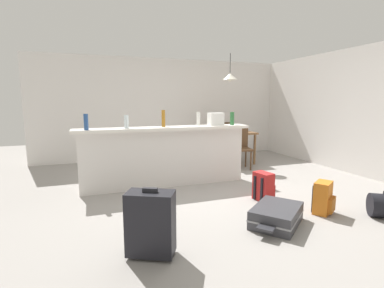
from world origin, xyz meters
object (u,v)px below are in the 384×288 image
object	(u,v)px
bottle_blue	(86,122)
bottle_amber	(163,118)
backpack_red	(264,187)
dining_chair_near_partition	(240,145)
backpack_orange	(323,198)
dining_table	(229,136)
bottle_white	(198,119)
grocery_bag	(216,119)
suitcase_flat_charcoal	(276,215)
dining_chair_far_side	(222,138)
suitcase_upright_black	(151,223)
bottle_clear	(126,122)
pendant_lamp	(230,77)
bottle_green	(232,118)

from	to	relation	value
bottle_blue	bottle_amber	bearing A→B (deg)	5.82
bottle_amber	backpack_red	xyz separation A→B (m)	(1.20, -1.20, -0.96)
dining_chair_near_partition	backpack_orange	distance (m)	2.65
dining_table	dining_chair_near_partition	world-z (taller)	dining_chair_near_partition
bottle_amber	dining_chair_near_partition	world-z (taller)	bottle_amber
bottle_blue	bottle_white	distance (m)	1.87
bottle_amber	backpack_orange	xyz separation A→B (m)	(1.65, -1.89, -0.96)
grocery_bag	suitcase_flat_charcoal	world-z (taller)	grocery_bag
bottle_white	grocery_bag	distance (m)	0.33
dining_chair_near_partition	bottle_blue	bearing A→B (deg)	-164.62
dining_table	dining_chair_far_side	xyz separation A→B (m)	(0.09, 0.53, -0.13)
backpack_orange	suitcase_flat_charcoal	bearing A→B (deg)	-173.88
grocery_bag	suitcase_upright_black	size ratio (longest dim) A/B	0.39
bottle_amber	dining_chair_far_side	size ratio (longest dim) A/B	0.30
bottle_clear	suitcase_flat_charcoal	world-z (taller)	bottle_clear
pendant_lamp	suitcase_flat_charcoal	bearing A→B (deg)	-106.99
grocery_bag	backpack_orange	world-z (taller)	grocery_bag
suitcase_upright_black	dining_chair_far_side	bearing A→B (deg)	56.33
dining_chair_far_side	suitcase_flat_charcoal	bearing A→B (deg)	-106.21
dining_table	backpack_red	xyz separation A→B (m)	(-0.68, -2.47, -0.44)
bottle_green	backpack_orange	size ratio (longest dim) A/B	0.55
bottle_clear	backpack_orange	distance (m)	3.06
bottle_clear	backpack_red	size ratio (longest dim) A/B	0.50
grocery_bag	suitcase_upright_black	world-z (taller)	grocery_bag
bottle_clear	dining_table	distance (m)	2.87
dining_chair_far_side	bottle_green	bearing A→B (deg)	-110.83
grocery_bag	pendant_lamp	size ratio (longest dim) A/B	0.42
dining_table	backpack_red	distance (m)	2.60
dining_chair_near_partition	backpack_orange	world-z (taller)	dining_chair_near_partition
dining_chair_far_side	suitcase_upright_black	bearing A→B (deg)	-123.67
backpack_orange	dining_chair_near_partition	bearing A→B (deg)	85.02
suitcase_flat_charcoal	backpack_red	xyz separation A→B (m)	(0.33, 0.77, 0.09)
dining_chair_far_side	backpack_red	distance (m)	3.11
grocery_bag	suitcase_upright_black	xyz separation A→B (m)	(-1.65, -2.19, -0.80)
grocery_bag	suitcase_flat_charcoal	xyz separation A→B (m)	(-0.10, -1.99, -1.02)
bottle_white	dining_table	bearing A→B (deg)	44.72
dining_chair_far_side	backpack_red	world-z (taller)	dining_chair_far_side
dining_table	suitcase_upright_black	bearing A→B (deg)	-126.58
backpack_red	pendant_lamp	bearing A→B (deg)	75.09
bottle_white	dining_table	distance (m)	1.81
dining_table	bottle_clear	bearing A→B (deg)	-151.97
suitcase_flat_charcoal	backpack_red	world-z (taller)	backpack_red
bottle_clear	suitcase_upright_black	distance (m)	2.26
pendant_lamp	dining_table	bearing A→B (deg)	61.88
bottle_amber	backpack_orange	size ratio (longest dim) A/B	0.67
bottle_amber	bottle_white	size ratio (longest dim) A/B	1.19
bottle_blue	dining_table	size ratio (longest dim) A/B	0.22
bottle_green	dining_chair_near_partition	bearing A→B (deg)	51.31
bottle_amber	dining_chair_far_side	world-z (taller)	bottle_amber
bottle_white	dining_chair_far_side	xyz separation A→B (m)	(1.32, 1.75, -0.63)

